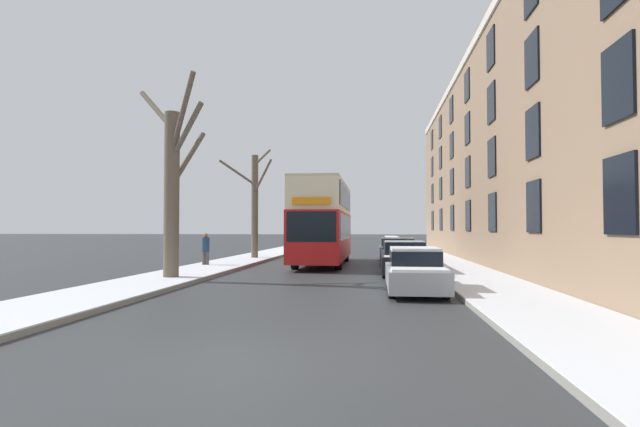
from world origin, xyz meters
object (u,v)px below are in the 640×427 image
object	(u,v)px
bare_tree_left_1	(255,203)
pedestrian_left_sidewalk	(206,249)
parked_car_3	(394,250)
parked_car_2	(398,253)
bare_tree_left_0	(173,184)
parked_car_1	(404,259)
double_decker_bus	(323,219)
parked_car_0	(415,272)

from	to	relation	value
bare_tree_left_1	pedestrian_left_sidewalk	bearing A→B (deg)	-98.57
parked_car_3	pedestrian_left_sidewalk	xyz separation A→B (m)	(-9.67, -7.42, 0.31)
parked_car_2	bare_tree_left_0	bearing A→B (deg)	-136.18
parked_car_2	parked_car_3	world-z (taller)	parked_car_2
parked_car_2	pedestrian_left_sidewalk	world-z (taller)	pedestrian_left_sidewalk
parked_car_1	parked_car_3	xyz separation A→B (m)	(0.00, 10.43, -0.03)
bare_tree_left_0	double_decker_bus	distance (m)	10.24
bare_tree_left_0	pedestrian_left_sidewalk	world-z (taller)	bare_tree_left_0
bare_tree_left_1	parked_car_2	size ratio (longest dim) A/B	1.81
parked_car_2	double_decker_bus	bearing A→B (deg)	172.54
double_decker_bus	parked_car_2	distance (m)	4.43
bare_tree_left_1	parked_car_0	world-z (taller)	bare_tree_left_1
parked_car_2	pedestrian_left_sidewalk	distance (m)	9.93
bare_tree_left_0	parked_car_1	size ratio (longest dim) A/B	1.83
bare_tree_left_0	parked_car_0	xyz separation A→B (m)	(8.81, -2.47, -3.02)
double_decker_bus	parked_car_3	distance (m)	6.42
parked_car_1	bare_tree_left_1	bearing A→B (deg)	133.07
parked_car_0	parked_car_1	xyz separation A→B (m)	(0.00, 5.67, 0.03)
bare_tree_left_1	pedestrian_left_sidewalk	size ratio (longest dim) A/B	4.14
pedestrian_left_sidewalk	bare_tree_left_0	bearing A→B (deg)	99.63
parked_car_2	bare_tree_left_1	bearing A→B (deg)	154.96
bare_tree_left_0	parked_car_1	world-z (taller)	bare_tree_left_0
pedestrian_left_sidewalk	bare_tree_left_1	bearing A→B (deg)	-96.80
parked_car_0	pedestrian_left_sidewalk	bearing A→B (deg)	138.09
double_decker_bus	parked_car_1	size ratio (longest dim) A/B	2.50
bare_tree_left_0	parked_car_0	distance (m)	9.63
bare_tree_left_0	parked_car_2	xyz separation A→B (m)	(8.81, 8.45, -2.98)
bare_tree_left_1	double_decker_bus	size ratio (longest dim) A/B	0.69
parked_car_2	parked_car_3	xyz separation A→B (m)	(0.00, 5.18, -0.03)
parked_car_1	parked_car_3	bearing A→B (deg)	90.00
bare_tree_left_0	parked_car_2	bearing A→B (deg)	43.82
bare_tree_left_1	double_decker_bus	distance (m)	5.99
parked_car_1	parked_car_2	size ratio (longest dim) A/B	1.05
parked_car_0	pedestrian_left_sidewalk	size ratio (longest dim) A/B	2.46
double_decker_bus	pedestrian_left_sidewalk	world-z (taller)	double_decker_bus
parked_car_0	pedestrian_left_sidewalk	world-z (taller)	pedestrian_left_sidewalk
parked_car_0	parked_car_3	bearing A→B (deg)	90.00
double_decker_bus	parked_car_3	xyz separation A→B (m)	(4.01, 4.65, -1.85)
parked_car_2	parked_car_3	bearing A→B (deg)	90.00
parked_car_1	parked_car_2	distance (m)	5.25
parked_car_3	double_decker_bus	bearing A→B (deg)	-130.75
double_decker_bus	parked_car_2	xyz separation A→B (m)	(4.01, -0.52, -1.82)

